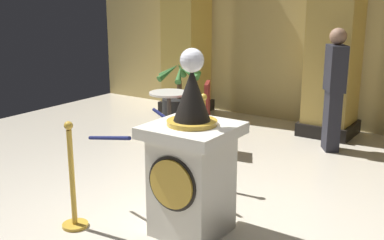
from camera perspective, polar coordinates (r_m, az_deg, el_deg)
ground_plane at (r=4.52m, az=-0.10°, el=-12.88°), size 10.07×10.07×0.00m
back_wall at (r=7.91m, az=18.14°, el=12.92°), size 10.07×0.16×3.88m
pedestal_clock at (r=4.21m, az=-0.04°, el=-5.47°), size 0.73×0.73×1.67m
stanchion_near at (r=5.30m, az=1.34°, el=-4.17°), size 0.24×0.24×1.07m
stanchion_far at (r=4.54m, az=-14.03°, el=-8.25°), size 0.24×0.24×1.02m
velvet_rope at (r=4.74m, az=-5.85°, el=-1.33°), size 0.99×1.01×0.22m
column_left at (r=8.63m, az=-0.69°, el=13.11°), size 0.79×0.79×3.73m
column_centre_rear at (r=7.42m, az=16.92°, el=12.23°), size 0.81×0.81×3.73m
potted_palm_left at (r=7.69m, az=-1.50°, el=1.54°), size 0.81×0.76×1.09m
bystander_guest at (r=6.73m, az=16.64°, el=3.83°), size 0.38×0.42×1.68m
cafe_table at (r=6.94m, az=-2.76°, el=1.18°), size 0.57×0.57×0.74m
cafe_chair_red at (r=6.48m, az=0.98°, el=1.15°), size 0.54×0.54×0.96m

